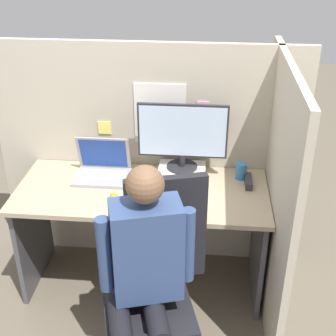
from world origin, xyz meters
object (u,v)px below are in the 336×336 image
Objects in this scene: laptop at (102,170)px; coffee_mug at (241,171)px; monitor at (183,134)px; paper_box at (182,172)px; office_chair at (156,279)px; stapler at (248,181)px; carrot_toy at (112,201)px; person at (142,272)px.

laptop is 3.24× the size of coffee_mug.
paper_box is at bearing -90.00° from monitor.
laptop is 0.32× the size of office_chair.
carrot_toy is (-0.81, -0.31, 0.00)m from stapler.
laptop is 0.86m from office_chair.
monitor reaches higher than carrot_toy.
paper_box is at bearing 170.95° from stapler.
person is at bearing -98.18° from paper_box.
monitor is at bearing 170.58° from stapler.
stapler is 0.09m from coffee_mug.
monitor is at bearing -179.21° from coffee_mug.
paper_box reaches higher than carrot_toy.
stapler is at bearing 56.78° from person.
laptop reaches higher than paper_box.
monitor is 0.92m from office_chair.
person reaches higher than monitor.
monitor reaches higher than office_chair.
laptop is at bearing 179.18° from stapler.
office_chair is at bearing -51.21° from carrot_toy.
person is 12.03× the size of coffee_mug.
office_chair is (0.43, -0.69, -0.27)m from laptop.
laptop is 2.05× the size of stapler.
office_chair is at bearing -126.76° from stapler.
coffee_mug is (0.38, 0.01, 0.02)m from paper_box.
laptop is (-0.51, -0.05, 0.02)m from paper_box.
monitor is 4.73× the size of carrot_toy.
monitor reaches higher than stapler.
laptop is 0.95m from person.
laptop is at bearing 111.76° from carrot_toy.
paper_box is at bearing 81.82° from person.
paper_box is 0.79m from office_chair.
stapler is at bearing -9.42° from monitor.
coffee_mug is (0.76, 0.38, 0.03)m from carrot_toy.
laptop is at bearing -173.65° from monitor.
carrot_toy is 0.60m from person.
stapler is (0.42, -0.07, -0.01)m from paper_box.
coffee_mug is at bearing 4.00° from laptop.
person is at bearing -98.16° from monitor.
coffee_mug reaches higher than stapler.
monitor is 0.60m from carrot_toy.
person is at bearing -105.80° from office_chair.
monitor is 0.51m from stapler.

